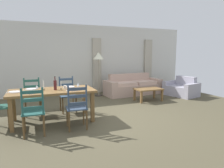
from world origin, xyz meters
TOP-DOWN VIEW (x-y plane):
  - ground_plane at (0.00, 0.00)m, footprint 9.60×9.60m
  - wall_far at (0.00, 3.30)m, footprint 9.60×0.16m
  - curtain_panel_left at (0.81, 3.16)m, footprint 0.35×0.08m
  - curtain_panel_right at (3.21, 3.16)m, footprint 0.35×0.08m
  - dining_table at (-1.26, 0.12)m, footprint 1.90×0.96m
  - dining_chair_near_left at (-1.69, -0.62)m, footprint 0.43×0.41m
  - dining_chair_near_right at (-0.84, -0.60)m, footprint 0.44×0.42m
  - dining_chair_far_left at (-1.68, 0.87)m, footprint 0.44×0.42m
  - dining_chair_far_right at (-0.79, 0.85)m, footprint 0.44×0.42m
  - dinner_plate_near_left at (-1.71, -0.13)m, footprint 0.24×0.24m
  - fork_near_left at (-1.86, -0.13)m, footprint 0.02×0.17m
  - dinner_plate_near_right at (-0.81, -0.13)m, footprint 0.24×0.24m
  - fork_near_right at (-0.96, -0.13)m, footprint 0.02×0.17m
  - dinner_plate_far_left at (-1.71, 0.37)m, footprint 0.24×0.24m
  - fork_far_left at (-1.86, 0.37)m, footprint 0.02×0.17m
  - dinner_plate_far_right at (-0.81, 0.37)m, footprint 0.24×0.24m
  - fork_far_right at (-0.96, 0.37)m, footprint 0.03×0.17m
  - dinner_plate_head_west at (-2.04, 0.12)m, footprint 0.24×0.24m
  - fork_head_west at (-2.19, 0.12)m, footprint 0.03×0.17m
  - wine_bottle at (-1.18, 0.09)m, footprint 0.07×0.07m
  - wine_glass_near_left at (-1.58, -0.00)m, footprint 0.06×0.06m
  - wine_glass_near_right at (-0.68, -0.02)m, footprint 0.06×0.06m
  - coffee_cup_primary at (-0.96, 0.11)m, footprint 0.07×0.07m
  - candle_tall at (-1.44, 0.14)m, footprint 0.05×0.05m
  - candle_short at (-1.06, 0.08)m, footprint 0.05×0.05m
  - couch at (2.01, 2.32)m, footprint 2.34×0.98m
  - coffee_table at (1.96, 1.11)m, footprint 0.90×0.56m
  - armchair_upholstered at (3.63, 1.37)m, footprint 1.05×1.31m
  - standing_lamp at (0.66, 2.51)m, footprint 0.40×0.40m

SIDE VIEW (x-z plane):
  - ground_plane at x=0.00m, z-range -0.02..0.00m
  - armchair_upholstered at x=3.63m, z-range -0.11..0.61m
  - couch at x=2.01m, z-range -0.11..0.69m
  - coffee_table at x=1.96m, z-range 0.15..0.57m
  - dining_chair_near_left at x=-1.69m, z-range 0.00..0.96m
  - dining_chair_near_right at x=-0.84m, z-range 0.00..0.96m
  - dining_chair_far_left at x=-1.68m, z-range 0.00..0.96m
  - dining_chair_far_right at x=-0.79m, z-range 0.00..0.96m
  - dining_table at x=-1.26m, z-range 0.29..1.04m
  - fork_near_left at x=-1.86m, z-range 0.75..0.76m
  - fork_near_right at x=-0.96m, z-range 0.75..0.76m
  - fork_far_left at x=-1.86m, z-range 0.75..0.76m
  - fork_far_right at x=-0.96m, z-range 0.75..0.76m
  - fork_head_west at x=-2.19m, z-range 0.75..0.76m
  - dinner_plate_near_left at x=-1.71m, z-range 0.75..0.77m
  - dinner_plate_near_right at x=-0.81m, z-range 0.75..0.77m
  - dinner_plate_far_left at x=-1.71m, z-range 0.75..0.77m
  - dinner_plate_far_right at x=-0.81m, z-range 0.75..0.77m
  - dinner_plate_head_west at x=-2.04m, z-range 0.75..0.77m
  - coffee_cup_primary at x=-0.96m, z-range 0.75..0.84m
  - candle_short at x=-1.06m, z-range 0.70..0.90m
  - candle_tall at x=-1.44m, z-range 0.70..0.93m
  - wine_glass_near_left at x=-1.58m, z-range 0.78..0.94m
  - wine_glass_near_right at x=-0.68m, z-range 0.78..0.94m
  - wine_bottle at x=-1.18m, z-range 0.71..1.03m
  - curtain_panel_left at x=0.81m, z-range 0.00..2.20m
  - curtain_panel_right at x=3.21m, z-range 0.00..2.20m
  - wall_far at x=0.00m, z-range 0.00..2.70m
  - standing_lamp at x=0.66m, z-range 0.59..2.23m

